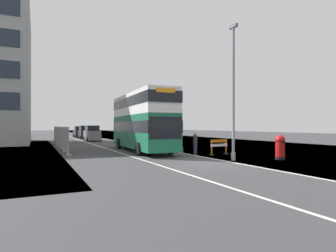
{
  "coord_description": "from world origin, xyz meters",
  "views": [
    {
      "loc": [
        -9.21,
        -14.35,
        2.2
      ],
      "look_at": [
        0.39,
        5.84,
        2.2
      ],
      "focal_mm": 29.96,
      "sensor_mm": 36.0,
      "label": 1
    }
  ],
  "objects": [
    {
      "name": "double_decker_bus",
      "position": [
        -0.79,
        8.79,
        2.65
      ],
      "size": [
        3.27,
        11.73,
        4.99
      ],
      "color": "#196042",
      "rests_on": "ground"
    },
    {
      "name": "construction_site_fence",
      "position": [
        -6.96,
        16.0,
        1.04
      ],
      "size": [
        0.44,
        17.2,
        2.17
      ],
      "color": "#A8AAAD",
      "rests_on": "ground"
    },
    {
      "name": "bare_tree_far_verge_mid",
      "position": [
        -12.52,
        53.37,
        2.12
      ],
      "size": [
        3.27,
        2.3,
        4.55
      ],
      "color": "#4C3D2D",
      "rests_on": "ground"
    },
    {
      "name": "roadworks_barrier",
      "position": [
        3.46,
        3.24,
        0.74
      ],
      "size": [
        1.73,
        0.71,
        1.16
      ],
      "color": "orange",
      "rests_on": "ground"
    },
    {
      "name": "car_oncoming_near",
      "position": [
        -1.62,
        27.71,
        1.06
      ],
      "size": [
        2.02,
        4.54,
        2.27
      ],
      "color": "slate",
      "rests_on": "ground"
    },
    {
      "name": "ground",
      "position": [
        0.51,
        0.16,
        -0.05
      ],
      "size": [
        140.0,
        280.0,
        0.1
      ],
      "color": "#38383A"
    },
    {
      "name": "red_pillar_postbox",
      "position": [
        5.3,
        -0.95,
        0.88
      ],
      "size": [
        0.65,
        0.65,
        1.61
      ],
      "color": "black",
      "rests_on": "ground"
    },
    {
      "name": "lamppost_foreground",
      "position": [
        2.23,
        -0.01,
        4.1
      ],
      "size": [
        0.29,
        0.7,
        8.67
      ],
      "color": "gray",
      "rests_on": "ground"
    },
    {
      "name": "car_receding_far",
      "position": [
        -1.49,
        41.98,
        1.01
      ],
      "size": [
        2.0,
        4.57,
        2.16
      ],
      "color": "black",
      "rests_on": "ground"
    },
    {
      "name": "car_receding_mid",
      "position": [
        -1.47,
        34.74,
        1.07
      ],
      "size": [
        2.1,
        3.81,
        2.28
      ],
      "color": "black",
      "rests_on": "ground"
    },
    {
      "name": "pedestrian_at_kerb",
      "position": [
        1.98,
        4.29,
        0.87
      ],
      "size": [
        0.34,
        0.34,
        1.72
      ],
      "color": "#2D3342",
      "rests_on": "ground"
    }
  ]
}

